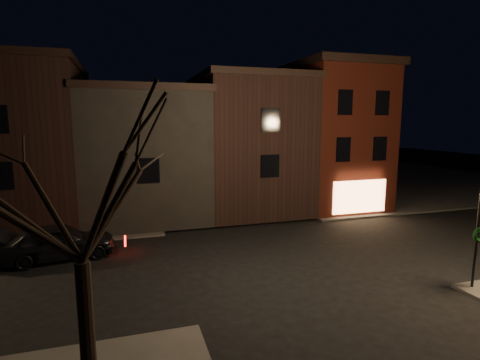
# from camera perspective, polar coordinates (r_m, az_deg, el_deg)

# --- Properties ---
(ground) EXTENTS (120.00, 120.00, 0.00)m
(ground) POSITION_cam_1_polar(r_m,az_deg,el_deg) (18.38, 6.40, -11.57)
(ground) COLOR black
(ground) RESTS_ON ground
(sidewalk_far_right) EXTENTS (30.00, 30.00, 0.12)m
(sidewalk_far_right) POSITION_cam_1_polar(r_m,az_deg,el_deg) (45.23, 19.68, 0.29)
(sidewalk_far_right) COLOR #2D2B28
(sidewalk_far_right) RESTS_ON ground
(corner_building) EXTENTS (6.50, 8.50, 10.50)m
(corner_building) POSITION_cam_1_polar(r_m,az_deg,el_deg) (29.35, 13.61, 6.67)
(corner_building) COLOR #48150D
(corner_building) RESTS_ON ground
(row_building_a) EXTENTS (7.30, 10.30, 9.40)m
(row_building_a) POSITION_cam_1_polar(r_m,az_deg,el_deg) (27.64, 0.73, 5.62)
(row_building_a) COLOR black
(row_building_a) RESTS_ON ground
(row_building_b) EXTENTS (7.80, 10.30, 8.40)m
(row_building_b) POSITION_cam_1_polar(r_m,az_deg,el_deg) (26.37, -14.49, 4.09)
(row_building_b) COLOR black
(row_building_b) RESTS_ON ground
(row_building_c) EXTENTS (7.30, 10.30, 9.90)m
(row_building_c) POSITION_cam_1_polar(r_m,az_deg,el_deg) (26.98, -30.16, 4.88)
(row_building_c) COLOR black
(row_building_c) RESTS_ON ground
(bare_tree_left) EXTENTS (5.60, 5.60, 7.50)m
(bare_tree_left) POSITION_cam_1_polar(r_m,az_deg,el_deg) (8.88, -23.78, 1.84)
(bare_tree_left) COLOR black
(bare_tree_left) RESTS_ON sidewalk_near_left
(parked_car_a) EXTENTS (5.25, 2.70, 1.71)m
(parked_car_a) POSITION_cam_1_polar(r_m,az_deg,el_deg) (19.69, -25.97, -8.42)
(parked_car_a) COLOR black
(parked_car_a) RESTS_ON ground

